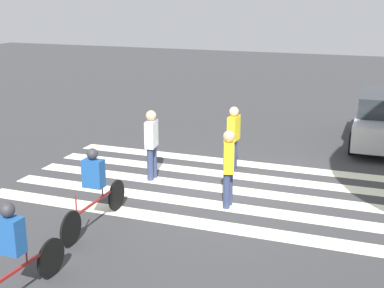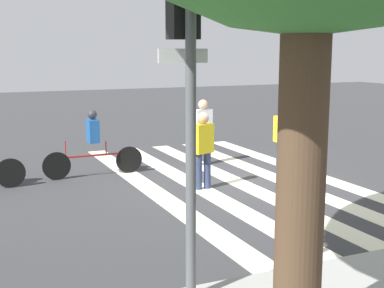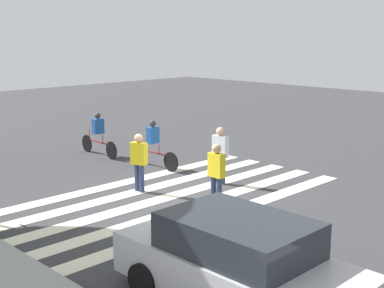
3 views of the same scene
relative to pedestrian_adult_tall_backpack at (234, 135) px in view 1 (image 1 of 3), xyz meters
name	(u,v)px [view 1 (image 1 of 3)]	position (x,y,z in m)	size (l,w,h in m)	color
ground_plane	(226,189)	(1.47, 0.26, -0.95)	(60.00, 60.00, 0.00)	#38383A
crosswalk_stripes	(226,189)	(1.47, 0.26, -0.94)	(4.61, 10.00, 0.01)	#F2EDCC
pedestrian_adult_tall_backpack	(234,135)	(0.00, 0.00, 0.00)	(0.47, 0.25, 1.68)	navy
pedestrian_child_with_backpack	(228,164)	(2.46, 0.59, 0.01)	(0.51, 0.35, 1.69)	navy
pedestrian_adult_blue_shirt	(152,141)	(1.40, -1.68, 0.03)	(0.51, 0.28, 1.74)	navy
cyclist_far_lane	(11,250)	(7.16, -1.29, -0.08)	(2.36, 0.41, 1.61)	black
cyclist_near_curb	(94,185)	(4.36, -1.56, -0.08)	(2.44, 0.40, 1.61)	black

